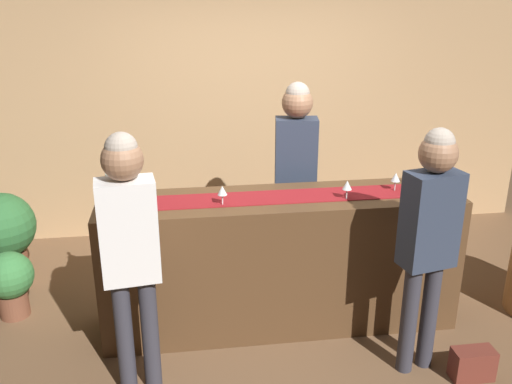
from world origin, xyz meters
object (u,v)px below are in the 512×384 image
object	(u,v)px
customer_browsing	(129,239)
potted_plant_small	(10,280)
wine_bottle_amber	(433,178)
wine_glass_mid_counter	(222,191)
customer_sipping	(429,228)
potted_plant_tall	(2,233)
handbag	(473,364)
wine_glass_far_end	(396,178)
wine_bottle_clear	(112,187)
wine_glass_near_customer	(347,186)
bartender	(296,163)

from	to	relation	value
customer_browsing	potted_plant_small	distance (m)	1.64
potted_plant_small	customer_browsing	bearing A→B (deg)	-43.88
wine_bottle_amber	wine_glass_mid_counter	world-z (taller)	wine_bottle_amber
wine_glass_mid_counter	customer_browsing	size ratio (longest dim) A/B	0.08
customer_sipping	potted_plant_tall	xyz separation A→B (m)	(-3.09, 1.60, -0.56)
potted_plant_tall	handbag	size ratio (longest dim) A/B	2.99
wine_glass_far_end	customer_browsing	world-z (taller)	customer_browsing
wine_bottle_clear	potted_plant_tall	size ratio (longest dim) A/B	0.36
wine_glass_near_customer	wine_glass_far_end	size ratio (longest dim) A/B	1.00
wine_bottle_clear	customer_sipping	bearing A→B (deg)	-20.61
potted_plant_tall	potted_plant_small	distance (m)	0.60
wine_glass_far_end	potted_plant_small	xyz separation A→B (m)	(-2.94, 0.36, -0.83)
wine_bottle_amber	handbag	xyz separation A→B (m)	(0.03, -0.80, -1.05)
wine_bottle_amber	wine_glass_far_end	size ratio (longest dim) A/B	2.10
handbag	potted_plant_tall	bearing A→B (deg)	152.62
wine_glass_far_end	potted_plant_small	bearing A→B (deg)	173.02
customer_sipping	bartender	bearing A→B (deg)	103.16
wine_glass_far_end	wine_glass_mid_counter	bearing A→B (deg)	-175.15
wine_bottle_clear	potted_plant_small	distance (m)	1.25
wine_glass_near_customer	wine_glass_mid_counter	bearing A→B (deg)	179.18
customer_sipping	handbag	bearing A→B (deg)	-39.12
wine_glass_near_customer	customer_sipping	distance (m)	0.69
handbag	wine_glass_far_end	bearing A→B (deg)	109.06
handbag	wine_glass_mid_counter	bearing A→B (deg)	154.74
customer_sipping	potted_plant_small	size ratio (longest dim) A/B	3.10
wine_glass_mid_counter	potted_plant_small	world-z (taller)	wine_glass_mid_counter
bartender	potted_plant_tall	xyz separation A→B (m)	(-2.49, 0.34, -0.63)
wine_glass_mid_counter	potted_plant_tall	xyz separation A→B (m)	(-1.83, 1.02, -0.66)
bartender	handbag	distance (m)	1.98
wine_glass_mid_counter	wine_glass_far_end	world-z (taller)	same
wine_glass_near_customer	wine_bottle_amber	bearing A→B (deg)	5.45
wine_glass_mid_counter	customer_sipping	size ratio (longest dim) A/B	0.08
wine_bottle_amber	bartender	world-z (taller)	bartender
wine_bottle_clear	wine_glass_mid_counter	xyz separation A→B (m)	(0.76, -0.18, -0.01)
wine_glass_near_customer	wine_glass_far_end	distance (m)	0.43
wine_glass_far_end	wine_bottle_amber	bearing A→B (deg)	-12.33
wine_bottle_clear	bartender	xyz separation A→B (m)	(1.43, 0.50, -0.04)
wine_glass_mid_counter	customer_browsing	xyz separation A→B (m)	(-0.60, -0.54, -0.08)
customer_sipping	potted_plant_small	world-z (taller)	customer_sipping
wine_bottle_amber	wine_glass_far_end	bearing A→B (deg)	167.67
wine_bottle_clear	customer_browsing	xyz separation A→B (m)	(0.17, -0.72, -0.09)
potted_plant_tall	potted_plant_small	bearing A→B (deg)	-71.75
wine_glass_mid_counter	bartender	xyz separation A→B (m)	(0.66, 0.68, -0.04)
customer_browsing	wine_glass_near_customer	bearing A→B (deg)	12.15
bartender	customer_browsing	world-z (taller)	bartender
wine_glass_far_end	customer_sipping	world-z (taller)	customer_sipping
wine_bottle_clear	wine_glass_near_customer	world-z (taller)	wine_bottle_clear
wine_glass_far_end	handbag	bearing A→B (deg)	-70.94
customer_browsing	customer_sipping	bearing A→B (deg)	-8.66
wine_glass_near_customer	customer_browsing	xyz separation A→B (m)	(-1.49, -0.52, -0.08)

